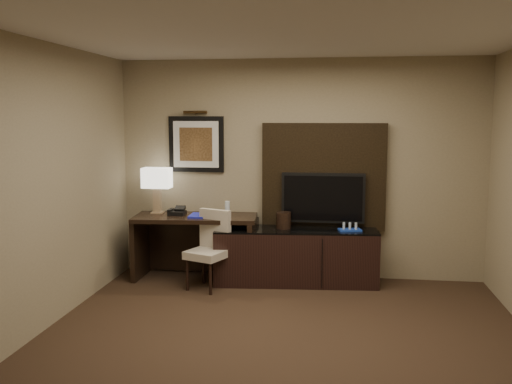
% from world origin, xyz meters
% --- Properties ---
extents(floor, '(4.50, 5.00, 0.01)m').
position_xyz_m(floor, '(0.00, 0.00, -0.01)').
color(floor, black).
rests_on(floor, ground).
extents(ceiling, '(4.50, 5.00, 0.01)m').
position_xyz_m(ceiling, '(0.00, 0.00, 2.70)').
color(ceiling, silver).
rests_on(ceiling, wall_back).
extents(wall_back, '(4.50, 0.01, 2.70)m').
position_xyz_m(wall_back, '(0.00, 2.50, 1.35)').
color(wall_back, gray).
rests_on(wall_back, floor).
extents(wall_front, '(4.50, 0.01, 2.70)m').
position_xyz_m(wall_front, '(0.00, -2.50, 1.35)').
color(wall_front, gray).
rests_on(wall_front, floor).
extents(wall_left, '(0.01, 5.00, 2.70)m').
position_xyz_m(wall_left, '(-2.25, 0.00, 1.35)').
color(wall_left, gray).
rests_on(wall_left, floor).
extents(desk, '(1.54, 0.76, 0.80)m').
position_xyz_m(desk, '(-1.24, 2.15, 0.40)').
color(desk, black).
rests_on(desk, floor).
extents(credenza, '(1.97, 0.70, 0.66)m').
position_xyz_m(credenza, '(-0.01, 2.15, 0.33)').
color(credenza, black).
rests_on(credenza, floor).
extents(tv_wall_panel, '(1.50, 0.12, 1.30)m').
position_xyz_m(tv_wall_panel, '(0.30, 2.44, 1.27)').
color(tv_wall_panel, black).
rests_on(tv_wall_panel, wall_back).
extents(tv, '(1.00, 0.08, 0.60)m').
position_xyz_m(tv, '(0.30, 2.34, 1.02)').
color(tv, black).
rests_on(tv, tv_wall_panel).
extents(artwork, '(0.70, 0.04, 0.70)m').
position_xyz_m(artwork, '(-1.30, 2.48, 1.65)').
color(artwork, black).
rests_on(artwork, wall_back).
extents(picture_light, '(0.04, 0.04, 0.30)m').
position_xyz_m(picture_light, '(-1.30, 2.44, 2.05)').
color(picture_light, '#3D2913').
rests_on(picture_light, wall_back).
extents(desk_chair, '(0.55, 0.59, 0.85)m').
position_xyz_m(desk_chair, '(-1.02, 1.77, 0.42)').
color(desk_chair, beige).
rests_on(desk_chair, floor).
extents(table_lamp, '(0.36, 0.23, 0.57)m').
position_xyz_m(table_lamp, '(-1.76, 2.26, 1.08)').
color(table_lamp, tan).
rests_on(table_lamp, desk).
extents(desk_phone, '(0.20, 0.18, 0.10)m').
position_xyz_m(desk_phone, '(-1.48, 2.16, 0.84)').
color(desk_phone, black).
rests_on(desk_phone, desk).
extents(blue_folder, '(0.25, 0.33, 0.02)m').
position_xyz_m(blue_folder, '(-1.17, 2.12, 0.81)').
color(blue_folder, '#1C23B9').
rests_on(blue_folder, desk).
extents(book, '(0.17, 0.06, 0.23)m').
position_xyz_m(book, '(-1.13, 2.15, 0.91)').
color(book, tan).
rests_on(book, desk).
extents(water_bottle, '(0.06, 0.06, 0.18)m').
position_xyz_m(water_bottle, '(-0.85, 2.21, 0.89)').
color(water_bottle, silver).
rests_on(water_bottle, desk).
extents(ice_bucket, '(0.23, 0.23, 0.20)m').
position_xyz_m(ice_bucket, '(-0.16, 2.16, 0.76)').
color(ice_bucket, black).
rests_on(ice_bucket, credenza).
extents(minibar_tray, '(0.29, 0.21, 0.09)m').
position_xyz_m(minibar_tray, '(0.62, 2.13, 0.71)').
color(minibar_tray, '#1A3CAB').
rests_on(minibar_tray, credenza).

